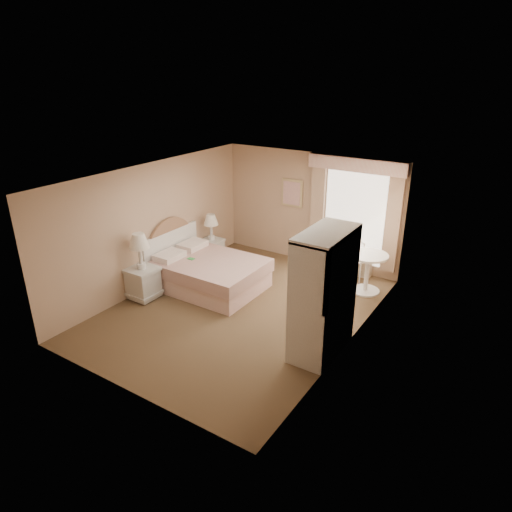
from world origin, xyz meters
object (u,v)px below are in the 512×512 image
Objects in this scene: round_table at (367,267)px; armoire at (323,304)px; cafe_chair at (355,257)px; nightstand_far at (212,244)px; nightstand_near at (142,275)px; bed at (206,271)px.

round_table is 0.40× the size of armoire.
round_table is 0.97× the size of cafe_chair.
nightstand_near is at bearing -90.00° from nightstand_far.
nightstand_near is 1.57× the size of cafe_chair.
bed reaches higher than nightstand_far.
armoire is (3.65, 0.24, 0.34)m from nightstand_near.
round_table is (2.81, 1.55, 0.20)m from bed.
round_table is 2.38m from armoire.
bed is 2.52× the size of cafe_chair.
nightstand_far is at bearing 123.03° from bed.
nightstand_near is 2.16m from nightstand_far.
nightstand_near is 1.62× the size of round_table.
bed is at bearing -56.97° from nightstand_far.
armoire is at bearing -86.92° from round_table.
nightstand_near is at bearing -124.27° from bed.
round_table is at bearing -59.94° from cafe_chair.
nightstand_near is 0.65× the size of armoire.
armoire reaches higher than bed.
bed is 1.28m from nightstand_near.
armoire reaches higher than nightstand_far.
round_table is 0.66m from cafe_chair.
bed is 1.60× the size of nightstand_near.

